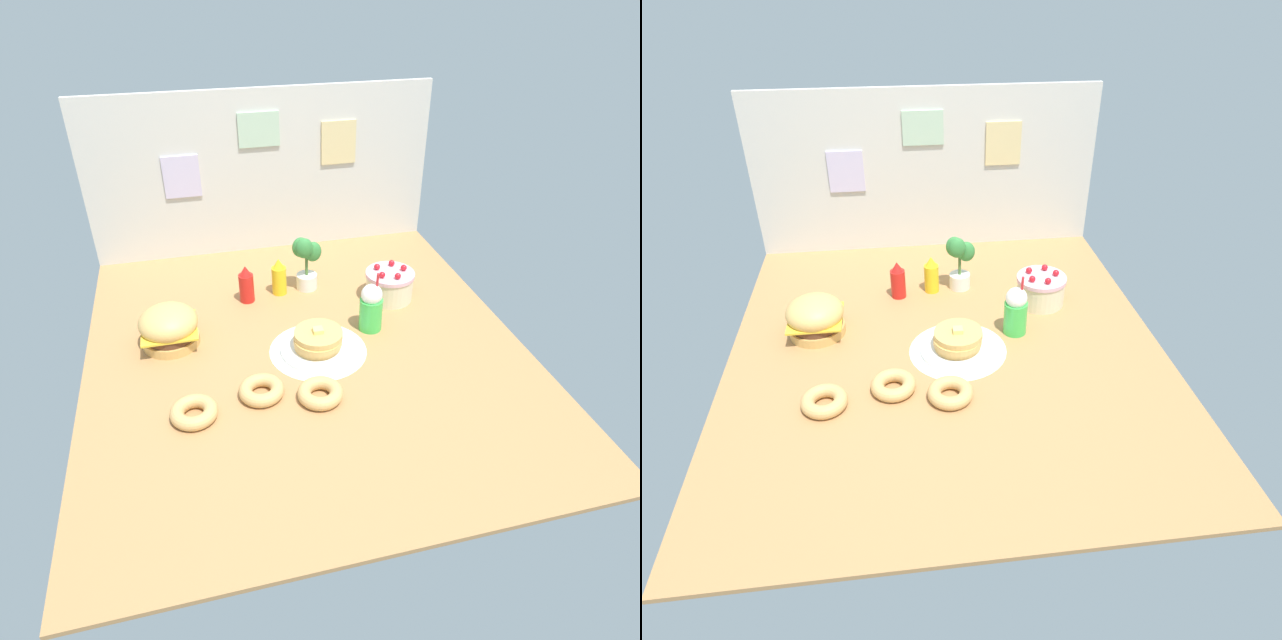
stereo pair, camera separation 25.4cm
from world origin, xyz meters
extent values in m
cube|color=#B27F4C|center=(0.00, 0.00, -0.01)|extent=(1.96, 2.17, 0.02)
cube|color=beige|center=(0.00, 1.08, 0.46)|extent=(1.96, 0.03, 0.92)
cube|color=silver|center=(-0.45, 1.06, 0.49)|extent=(0.20, 0.01, 0.23)
cube|color=#B2D1B2|center=(-0.01, 1.06, 0.71)|extent=(0.23, 0.01, 0.19)
cube|color=beige|center=(0.44, 1.06, 0.61)|extent=(0.20, 0.01, 0.24)
cylinder|color=white|center=(0.05, -0.03, 0.00)|extent=(0.44, 0.44, 0.00)
cylinder|color=#DBA859|center=(-0.60, 0.19, 0.02)|extent=(0.26, 0.26, 0.05)
cylinder|color=#59331E|center=(-0.60, 0.19, 0.06)|extent=(0.24, 0.24, 0.04)
cube|color=yellow|center=(-0.60, 0.19, 0.09)|extent=(0.25, 0.25, 0.01)
ellipsoid|color=#E5B260|center=(-0.60, 0.19, 0.12)|extent=(0.27, 0.27, 0.15)
cylinder|color=white|center=(0.05, -0.03, 0.01)|extent=(0.34, 0.34, 0.02)
cylinder|color=#E0AD5B|center=(0.05, -0.03, 0.03)|extent=(0.21, 0.21, 0.03)
cylinder|color=#E0AD5B|center=(0.05, -0.04, 0.06)|extent=(0.22, 0.22, 0.03)
cylinder|color=#E0AD5B|center=(0.05, -0.03, 0.09)|extent=(0.22, 0.22, 0.03)
cube|color=#F7E072|center=(0.05, -0.03, 0.11)|extent=(0.04, 0.04, 0.02)
cylinder|color=beige|center=(0.52, 0.33, 0.07)|extent=(0.24, 0.24, 0.13)
cylinder|color=#F2B2C6|center=(0.52, 0.33, 0.14)|extent=(0.25, 0.25, 0.02)
sphere|color=red|center=(0.59, 0.33, 0.17)|extent=(0.03, 0.03, 0.03)
sphere|color=red|center=(0.55, 0.39, 0.17)|extent=(0.03, 0.03, 0.03)
sphere|color=red|center=(0.46, 0.37, 0.17)|extent=(0.03, 0.03, 0.03)
sphere|color=red|center=(0.46, 0.29, 0.17)|extent=(0.03, 0.03, 0.03)
sphere|color=red|center=(0.53, 0.26, 0.17)|extent=(0.03, 0.03, 0.03)
cylinder|color=red|center=(-0.20, 0.48, 0.08)|extent=(0.08, 0.08, 0.15)
cone|color=red|center=(-0.20, 0.48, 0.18)|extent=(0.06, 0.06, 0.05)
cylinder|color=yellow|center=(-0.03, 0.52, 0.08)|extent=(0.08, 0.08, 0.15)
cone|color=yellow|center=(-0.03, 0.52, 0.18)|extent=(0.06, 0.06, 0.05)
cylinder|color=green|center=(0.33, 0.08, 0.08)|extent=(0.11, 0.11, 0.16)
sphere|color=white|center=(0.33, 0.08, 0.19)|extent=(0.10, 0.10, 0.10)
cylinder|color=red|center=(0.36, 0.08, 0.22)|extent=(0.01, 0.03, 0.16)
torus|color=tan|center=(-0.53, -0.34, 0.03)|extent=(0.19, 0.19, 0.06)
torus|color=#D89ED8|center=(-0.53, -0.34, 0.03)|extent=(0.18, 0.18, 0.05)
torus|color=tan|center=(-0.25, -0.27, 0.03)|extent=(0.19, 0.19, 0.06)
torus|color=brown|center=(-0.25, -0.27, 0.03)|extent=(0.18, 0.18, 0.05)
torus|color=tan|center=(-0.02, -0.35, 0.03)|extent=(0.19, 0.19, 0.06)
torus|color=#8CCC8C|center=(-0.02, -0.35, 0.03)|extent=(0.18, 0.18, 0.05)
cylinder|color=white|center=(0.13, 0.53, 0.04)|extent=(0.11, 0.11, 0.08)
cylinder|color=#4C7238|center=(0.13, 0.53, 0.15)|extent=(0.02, 0.02, 0.14)
ellipsoid|color=#38843D|center=(0.16, 0.53, 0.21)|extent=(0.09, 0.06, 0.11)
ellipsoid|color=#38843D|center=(0.10, 0.56, 0.23)|extent=(0.09, 0.06, 0.11)
ellipsoid|color=#38843D|center=(0.11, 0.50, 0.25)|extent=(0.09, 0.06, 0.11)
camera|label=1|loc=(-0.44, -2.01, 1.53)|focal=31.24mm
camera|label=2|loc=(-0.19, -2.05, 1.53)|focal=31.24mm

